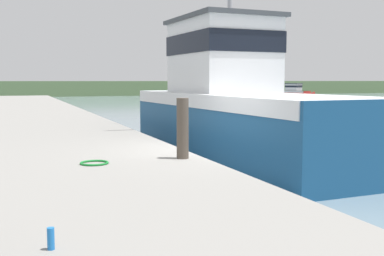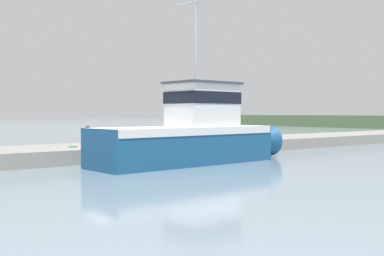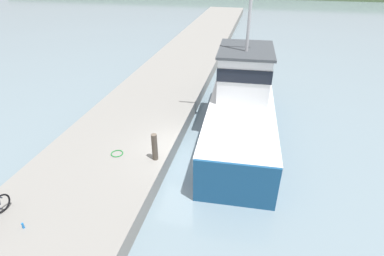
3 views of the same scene
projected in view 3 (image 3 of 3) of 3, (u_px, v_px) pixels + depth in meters
name	position (u px, v px, depth m)	size (l,w,h in m)	color
ground_plane	(186.00, 163.00, 12.94)	(320.00, 320.00, 0.00)	gray
dock_pier	(116.00, 147.00, 13.38)	(5.21, 80.00, 0.73)	gray
fishing_boat_main	(242.00, 104.00, 14.61)	(3.42, 11.48, 9.33)	navy
mooring_post	(155.00, 147.00, 11.68)	(0.23, 0.23, 1.13)	#51473D
hose_coil	(117.00, 153.00, 12.25)	(0.50, 0.50, 0.04)	#197A2D
water_bottle_by_bike	(23.00, 226.00, 8.88)	(0.06, 0.06, 0.19)	blue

